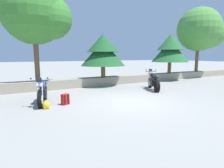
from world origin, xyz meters
name	(u,v)px	position (x,y,z in m)	size (l,w,h in m)	color
ground_plane	(130,102)	(0.00, 0.00, 0.00)	(120.00, 120.00, 0.00)	gray
stone_wall	(89,82)	(0.00, 4.80, 0.28)	(36.00, 0.80, 0.55)	gray
motorcycle_blue_near_left	(42,92)	(-3.34, 1.61, 0.49)	(0.83, 2.03, 1.18)	black
motorcycle_black_centre	(153,81)	(2.87, 1.81, 0.49)	(1.11, 1.92, 1.18)	black
rider_backpack	(65,99)	(-2.55, 0.97, 0.24)	(0.34, 0.32, 0.47)	#A31E1E
rider_helmet	(46,105)	(-3.34, 0.74, 0.14)	(0.28, 0.28, 0.28)	yellow
leafy_tree_far_left	(37,13)	(-2.91, 4.96, 4.31)	(3.76, 3.58, 5.63)	brown
pine_tree_mid_left	(103,51)	(0.99, 4.69, 2.32)	(2.95, 2.95, 2.85)	brown
pine_tree_mid_right	(170,49)	(6.96, 4.55, 2.55)	(2.93, 2.93, 3.15)	brown
leafy_tree_far_right	(201,31)	(10.60, 4.51, 4.19)	(3.98, 3.79, 5.62)	brown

